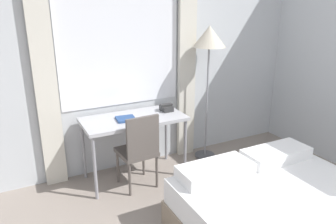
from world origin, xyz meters
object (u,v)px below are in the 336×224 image
Objects in this scene: book at (126,119)px; desk_chair at (139,148)px; desk at (134,123)px; telephone at (166,108)px; standing_lamp at (209,44)px.

desk_chair is at bearing -73.92° from book.
desk_chair reaches higher than desk.
telephone is (0.50, 0.30, 0.31)m from desk_chair.
desk_chair is 1.57m from standing_lamp.
standing_lamp reaches higher than telephone.
standing_lamp reaches higher than desk_chair.
standing_lamp is (1.07, 0.08, 0.85)m from desk.
standing_lamp is at bearing 5.65° from book.
standing_lamp is at bearing 4.45° from desk.
desk is at bearing 17.40° from book.
standing_lamp reaches higher than desk.
standing_lamp is (1.12, 0.34, 1.05)m from desk_chair.
standing_lamp is 11.53× the size of telephone.
desk_chair is 3.93× the size of book.
desk is 5.16× the size of book.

